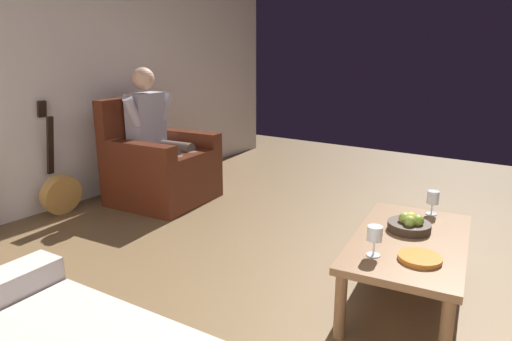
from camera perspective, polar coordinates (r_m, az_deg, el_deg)
The scene contains 10 objects.
ground_plane at distance 2.96m, azimuth 19.97°, elevation -14.39°, with size 7.64×7.64×0.00m, color brown.
wall_back at distance 4.55m, azimuth -22.10°, elevation 13.51°, with size 5.79×0.06×2.75m, color silver.
armchair at distance 4.38m, azimuth -12.32°, elevation 0.44°, with size 0.92×0.90×1.00m.
person_seated at distance 4.32m, azimuth -12.70°, elevation 4.93°, with size 0.64×0.63×1.28m.
coffee_table at distance 2.67m, azimuth 19.13°, elevation -9.32°, with size 1.15×0.73×0.40m.
guitar at distance 4.32m, azimuth -23.90°, elevation -2.32°, with size 0.36×0.25×1.01m.
wine_glass_near at distance 3.04m, azimuth 21.82°, elevation -3.42°, with size 0.07×0.07×0.16m.
wine_glass_far at distance 2.34m, azimuth 15.03°, elevation -8.08°, with size 0.08×0.08×0.16m.
fruit_bowl at distance 2.74m, azimuth 19.17°, elevation -6.57°, with size 0.25×0.25×0.11m.
decorative_dish at distance 2.40m, azimuth 20.35°, elevation -10.53°, with size 0.21×0.21×0.02m, color #BB6D22.
Camera 1 is at (2.54, 0.56, 1.41)m, focal length 31.05 mm.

